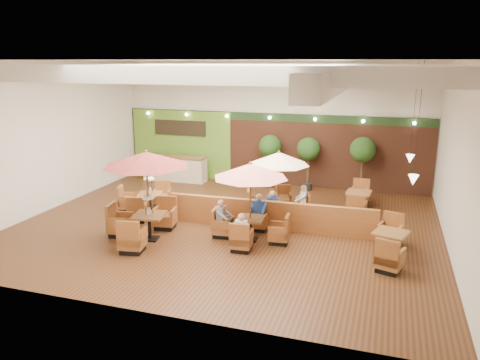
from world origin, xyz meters
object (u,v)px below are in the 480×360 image
at_px(table_0, 145,177).
at_px(diner_2, 223,214).
at_px(diner_3, 272,203).
at_px(diner_0, 241,228).
at_px(diner_4, 302,198).
at_px(table_5, 358,202).
at_px(table_1, 250,187).
at_px(diner_1, 258,208).
at_px(topiary_1, 308,151).
at_px(topiary_2, 363,152).
at_px(booth_divider, 269,215).
at_px(table_4, 390,245).
at_px(service_counter, 175,168).
at_px(table_3, 144,201).
at_px(table_2, 279,171).
at_px(topiary_0, 270,149).

relative_size(table_0, diner_2, 3.80).
bearing_deg(table_0, diner_3, 28.76).
relative_size(diner_0, diner_4, 0.94).
height_order(diner_2, diner_4, diner_2).
xyz_separation_m(table_5, diner_3, (-2.75, -2.22, 0.35)).
relative_size(table_1, diner_1, 3.23).
height_order(topiary_1, topiary_2, topiary_2).
xyz_separation_m(booth_divider, table_1, (-0.32, -1.11, 1.24)).
distance_m(table_5, topiary_2, 2.81).
distance_m(table_1, diner_4, 3.02).
bearing_deg(table_0, booth_divider, 21.16).
relative_size(table_4, table_5, 1.05).
xyz_separation_m(diner_2, diner_4, (2.06, 2.62, -0.00)).
height_order(service_counter, topiary_2, topiary_2).
xyz_separation_m(table_3, diner_1, (4.52, -0.50, 0.30)).
height_order(table_0, diner_2, table_0).
height_order(table_2, diner_4, table_2).
bearing_deg(diner_3, topiary_2, 43.51).
distance_m(table_4, diner_2, 5.12).
xyz_separation_m(service_counter, table_5, (8.56, -2.20, -0.21)).
relative_size(table_3, diner_0, 3.75).
distance_m(booth_divider, diner_1, 0.46).
distance_m(topiary_0, topiary_2, 3.95).
bearing_deg(table_4, table_5, 123.08).
distance_m(table_2, topiary_2, 4.61).
distance_m(diner_0, diner_4, 3.72).
bearing_deg(diner_3, table_5, 22.48).
distance_m(table_1, table_2, 2.63).
distance_m(booth_divider, table_1, 1.70).
height_order(table_1, topiary_2, table_1).
distance_m(table_3, diner_3, 4.81).
height_order(table_1, table_5, table_1).
relative_size(table_3, diner_1, 3.44).
bearing_deg(service_counter, booth_divider, -40.76).
bearing_deg(topiary_0, table_3, -125.36).
xyz_separation_m(table_0, topiary_1, (3.79, 7.30, -0.31)).
bearing_deg(topiary_0, service_counter, -177.47).
bearing_deg(diner_0, diner_2, 125.83).
relative_size(table_0, table_2, 1.18).
distance_m(topiary_0, diner_4, 4.44).
bearing_deg(table_5, diner_1, -130.80).
relative_size(diner_0, diner_1, 0.92).
xyz_separation_m(table_1, diner_1, (0.00, 0.92, -0.98)).
height_order(table_4, diner_3, diner_3).
relative_size(table_2, diner_2, 3.21).
xyz_separation_m(table_1, diner_4, (1.14, 2.62, -0.98)).
relative_size(topiary_0, diner_4, 3.08).
height_order(diner_1, diner_2, diner_1).
relative_size(table_5, diner_1, 3.38).
bearing_deg(diner_0, booth_divider, 71.87).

